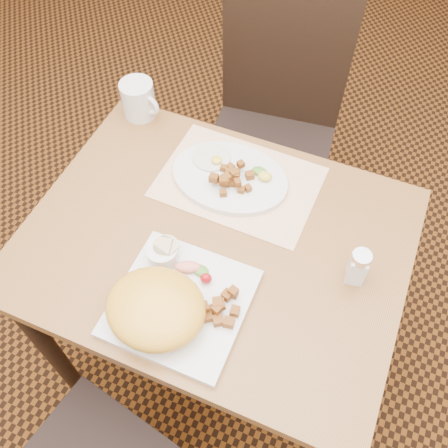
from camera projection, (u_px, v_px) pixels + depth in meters
The scene contains 15 objects.
ground at pixel (218, 352), 1.80m from camera, with size 8.00×8.00×0.00m, color black.
table at pixel (215, 262), 1.28m from camera, with size 0.90×0.70×0.75m.
chair_far at pixel (274, 121), 1.71m from camera, with size 0.47×0.48×0.97m.
placemat at pixel (239, 182), 1.28m from camera, with size 0.40×0.28×0.00m, color white.
plate_square at pixel (181, 303), 1.08m from camera, with size 0.28×0.28×0.02m, color silver.
plate_oval at pixel (230, 177), 1.28m from camera, with size 0.30×0.23×0.02m, color silver, non-canonical shape.
hollandaise_mound at pixel (155, 308), 1.03m from camera, with size 0.21×0.19×0.08m.
ramekin at pixel (163, 253), 1.12m from camera, with size 0.07×0.08×0.04m.
garnish_sq at pixel (195, 270), 1.11m from camera, with size 0.10×0.05×0.03m.
fried_egg at pixel (212, 157), 1.30m from camera, with size 0.10×0.10×0.02m.
garnish_ov at pixel (263, 174), 1.27m from camera, with size 0.06×0.05×0.02m.
salt_shaker at pixel (358, 267), 1.08m from camera, with size 0.05×0.05×0.10m.
coffee_mug at pixel (139, 100), 1.39m from camera, with size 0.12×0.09×0.11m.
home_fries_sq at pixel (218, 309), 1.05m from camera, with size 0.10×0.10×0.04m.
home_fries_ov at pixel (231, 178), 1.25m from camera, with size 0.11×0.11×0.04m.
Camera 1 is at (0.27, -0.59, 1.75)m, focal length 40.00 mm.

